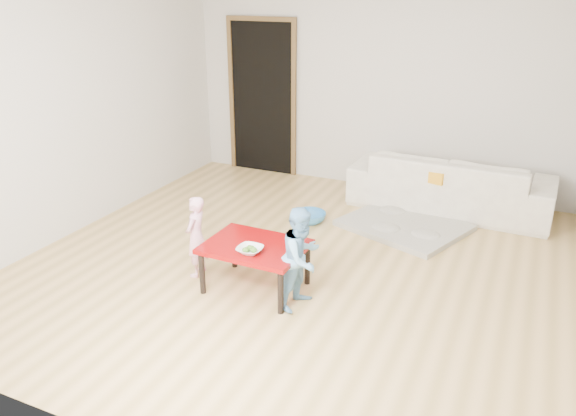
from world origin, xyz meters
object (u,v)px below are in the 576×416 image
Objects in this scene: child_pink at (196,237)px; bowl at (250,250)px; red_table at (256,267)px; basin at (309,217)px; sofa at (450,182)px; child_blue at (302,258)px.

bowl is at bearing 69.29° from child_pink.
red_table reaches higher than basin.
child_pink is (-1.83, -2.62, 0.05)m from sofa.
red_table is at bearing 67.14° from sofa.
basin is at bearing 156.93° from child_pink.
basin is (-0.17, 1.72, -0.39)m from bowl.
sofa is at bearing 38.36° from basin.
bowl reaches higher than basin.
child_blue is at bearing -9.57° from red_table.
sofa is 2.68× the size of red_table.
bowl is 0.28× the size of child_pink.
basin is (0.48, 1.55, -0.32)m from child_pink.
child_blue reaches higher than basin.
sofa reaches higher than red_table.
child_blue reaches higher than sofa.
child_pink is at bearing 57.12° from sofa.
basin is at bearing 32.69° from child_blue.
bowl is (-1.18, -2.79, 0.12)m from sofa.
child_pink is (-0.61, 0.01, 0.17)m from red_table.
bowl is (0.04, -0.16, 0.24)m from red_table.
sofa is 2.99× the size of child_pink.
red_table is (-1.22, -2.63, -0.12)m from sofa.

